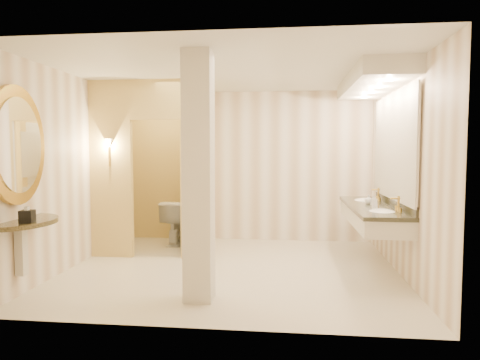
# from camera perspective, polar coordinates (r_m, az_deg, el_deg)

# --- Properties ---
(floor) EXTENTS (4.50, 4.50, 0.00)m
(floor) POSITION_cam_1_polar(r_m,az_deg,el_deg) (6.05, -1.09, -11.78)
(floor) COLOR beige
(floor) RESTS_ON ground
(ceiling) EXTENTS (4.50, 4.50, 0.00)m
(ceiling) POSITION_cam_1_polar(r_m,az_deg,el_deg) (5.92, -1.13, 14.25)
(ceiling) COLOR silver
(ceiling) RESTS_ON wall_back
(wall_back) EXTENTS (4.50, 0.02, 2.70)m
(wall_back) POSITION_cam_1_polar(r_m,az_deg,el_deg) (7.82, 0.79, 1.83)
(wall_back) COLOR white
(wall_back) RESTS_ON floor
(wall_front) EXTENTS (4.50, 0.02, 2.70)m
(wall_front) POSITION_cam_1_polar(r_m,az_deg,el_deg) (3.86, -4.95, -0.41)
(wall_front) COLOR white
(wall_front) RESTS_ON floor
(wall_left) EXTENTS (0.02, 4.00, 2.70)m
(wall_left) POSITION_cam_1_polar(r_m,az_deg,el_deg) (6.52, -21.13, 1.13)
(wall_left) COLOR white
(wall_left) RESTS_ON floor
(wall_right) EXTENTS (0.02, 4.00, 2.70)m
(wall_right) POSITION_cam_1_polar(r_m,az_deg,el_deg) (5.98, 20.81, 0.90)
(wall_right) COLOR white
(wall_right) RESTS_ON floor
(toilet_closet) EXTENTS (1.50, 1.55, 2.70)m
(toilet_closet) POSITION_cam_1_polar(r_m,az_deg,el_deg) (7.01, -9.10, 1.82)
(toilet_closet) COLOR #DCC173
(toilet_closet) RESTS_ON floor
(wall_sconce) EXTENTS (0.14, 0.14, 0.42)m
(wall_sconce) POSITION_cam_1_polar(r_m,az_deg,el_deg) (6.76, -17.07, 4.55)
(wall_sconce) COLOR gold
(wall_sconce) RESTS_ON toilet_closet
(vanity) EXTENTS (0.75, 2.43, 2.09)m
(vanity) POSITION_cam_1_polar(r_m,az_deg,el_deg) (6.25, 17.66, 3.64)
(vanity) COLOR beige
(vanity) RESTS_ON floor
(console_shelf) EXTENTS (1.01, 1.01, 1.96)m
(console_shelf) POSITION_cam_1_polar(r_m,az_deg,el_deg) (5.31, -27.64, 0.29)
(console_shelf) COLOR black
(console_shelf) RESTS_ON floor
(pillar) EXTENTS (0.31, 0.31, 2.70)m
(pillar) POSITION_cam_1_polar(r_m,az_deg,el_deg) (4.64, -5.55, 0.33)
(pillar) COLOR beige
(pillar) RESTS_ON floor
(tissue_box) EXTENTS (0.15, 0.15, 0.13)m
(tissue_box) POSITION_cam_1_polar(r_m,az_deg,el_deg) (5.10, -26.51, -4.37)
(tissue_box) COLOR black
(tissue_box) RESTS_ON console_shelf
(toilet) EXTENTS (0.56, 0.81, 0.76)m
(toilet) POSITION_cam_1_polar(r_m,az_deg,el_deg) (7.64, -8.13, -5.56)
(toilet) COLOR white
(toilet) RESTS_ON floor
(soap_bottle_a) EXTENTS (0.07, 0.08, 0.13)m
(soap_bottle_a) POSITION_cam_1_polar(r_m,az_deg,el_deg) (6.31, 17.32, -2.61)
(soap_bottle_a) COLOR beige
(soap_bottle_a) RESTS_ON vanity
(soap_bottle_b) EXTENTS (0.12, 0.12, 0.13)m
(soap_bottle_b) POSITION_cam_1_polar(r_m,az_deg,el_deg) (6.40, 16.77, -2.49)
(soap_bottle_b) COLOR silver
(soap_bottle_b) RESTS_ON vanity
(soap_bottle_c) EXTENTS (0.09, 0.09, 0.19)m
(soap_bottle_c) POSITION_cam_1_polar(r_m,az_deg,el_deg) (5.84, 17.53, -2.82)
(soap_bottle_c) COLOR #C6B28C
(soap_bottle_c) RESTS_ON vanity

